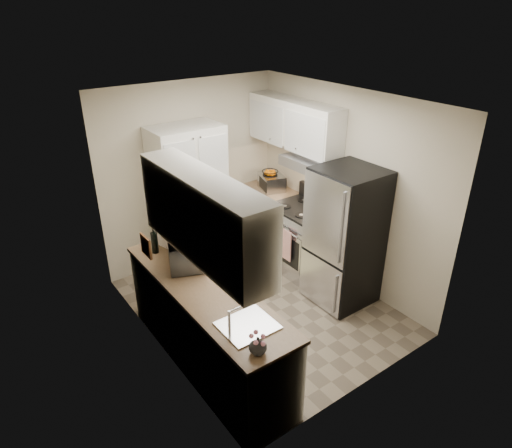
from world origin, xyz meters
The scene contains 16 objects.
ground centered at (0.00, 0.00, 0.00)m, with size 3.20×3.20×0.00m, color #7A6B56.
room_shell centered at (-0.02, -0.01, 1.63)m, with size 2.64×3.24×2.52m.
pantry_cabinet centered at (-0.20, 1.32, 1.00)m, with size 0.90×0.55×2.00m, color silver.
base_cabinet_left centered at (-0.99, -0.43, 0.44)m, with size 0.60×2.30×0.88m, color silver.
countertop_left centered at (-0.99, -0.43, 0.90)m, with size 0.63×2.33×0.04m, color #846647.
base_cabinet_right centered at (0.99, 1.19, 0.44)m, with size 0.60×0.80×0.88m, color silver.
countertop_right centered at (0.99, 1.19, 0.90)m, with size 0.63×0.83×0.04m, color #846647.
electric_range centered at (0.97, 0.39, 0.48)m, with size 0.71×0.78×1.13m.
refrigerator centered at (0.94, -0.41, 0.85)m, with size 0.70×0.72×1.70m, color #B7B7BC.
microwave centered at (-0.91, 0.06, 1.07)m, with size 0.54×0.37×0.30m, color silver.
wine_bottle centered at (-1.09, 0.46, 1.07)m, with size 0.08×0.08×0.30m, color black.
flower_vase centered at (-1.11, -1.46, 0.99)m, with size 0.14×0.14×0.15m, color white.
cutting_board centered at (-0.94, 0.48, 1.09)m, with size 0.02×0.27×0.34m, color #439743.
toaster_oven centered at (1.05, 1.16, 1.03)m, with size 0.30×0.39×0.22m, color #A9AAAD.
fruit_basket centered at (1.02, 1.17, 1.19)m, with size 0.23×0.23×0.10m, color #DF6802, non-canonical shape.
kitchen_mat centered at (0.01, 0.65, 0.01)m, with size 0.55×0.87×0.01m, color #D1C585.
Camera 1 is at (-2.73, -3.67, 3.41)m, focal length 32.00 mm.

